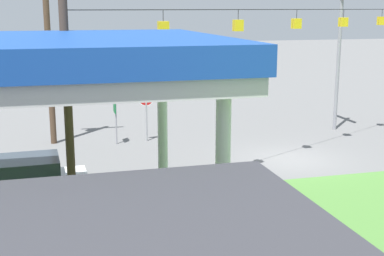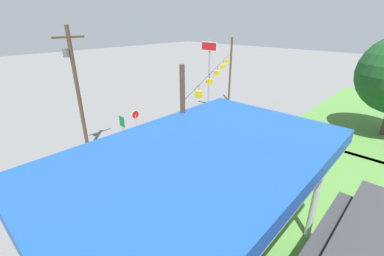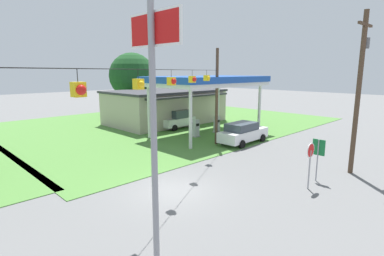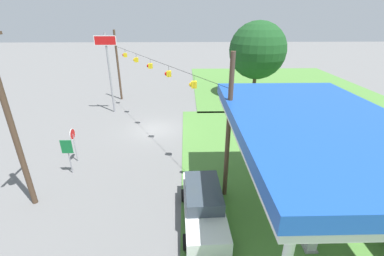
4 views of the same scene
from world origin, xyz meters
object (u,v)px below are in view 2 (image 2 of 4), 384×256
object	(u,v)px
gas_station_canopy	(201,163)
fuel_pump_near	(221,233)
utility_pole_main	(76,86)
car_at_pumps_front	(140,199)
stop_sign_overhead	(209,63)
route_sign	(122,124)
stop_sign_roadside	(136,118)

from	to	relation	value
gas_station_canopy	fuel_pump_near	distance (m)	4.61
utility_pole_main	fuel_pump_near	bearing A→B (deg)	88.63
fuel_pump_near	utility_pole_main	size ratio (longest dim) A/B	0.18
car_at_pumps_front	gas_station_canopy	bearing A→B (deg)	83.61
stop_sign_overhead	utility_pole_main	size ratio (longest dim) A/B	0.84
fuel_pump_near	utility_pole_main	distance (m)	14.44
stop_sign_overhead	fuel_pump_near	bearing A→B (deg)	41.38
stop_sign_overhead	utility_pole_main	world-z (taller)	utility_pole_main
gas_station_canopy	car_at_pumps_front	size ratio (longest dim) A/B	2.15
gas_station_canopy	car_at_pumps_front	world-z (taller)	gas_station_canopy
gas_station_canopy	utility_pole_main	world-z (taller)	utility_pole_main
route_sign	car_at_pumps_front	bearing A→B (deg)	62.26
fuel_pump_near	gas_station_canopy	bearing A→B (deg)	0.06
stop_sign_overhead	route_sign	bearing A→B (deg)	0.74
stop_sign_roadside	stop_sign_overhead	size ratio (longest dim) A/B	0.31
gas_station_canopy	stop_sign_overhead	xyz separation A→B (m)	(-16.19, -12.96, 0.32)
fuel_pump_near	stop_sign_overhead	distance (m)	20.15
fuel_pump_near	stop_sign_roadside	bearing A→B (deg)	-109.91
gas_station_canopy	stop_sign_roadside	size ratio (longest dim) A/B	4.45
stop_sign_roadside	fuel_pump_near	bearing A→B (deg)	-109.91
stop_sign_overhead	route_sign	world-z (taller)	stop_sign_overhead
gas_station_canopy	utility_pole_main	xyz separation A→B (m)	(-1.81, -13.71, 0.17)
fuel_pump_near	stop_sign_roadside	size ratio (longest dim) A/B	0.67
stop_sign_roadside	route_sign	size ratio (longest dim) A/B	1.04
gas_station_canopy	fuel_pump_near	xyz separation A→B (m)	(-1.49, -0.00, -4.36)
route_sign	utility_pole_main	world-z (taller)	utility_pole_main
route_sign	stop_sign_roadside	bearing A→B (deg)	-171.89
car_at_pumps_front	utility_pole_main	distance (m)	10.25
fuel_pump_near	stop_sign_overhead	xyz separation A→B (m)	(-14.71, -12.96, 4.68)
gas_station_canopy	route_sign	distance (m)	14.07
route_sign	fuel_pump_near	bearing A→B (deg)	75.96
fuel_pump_near	stop_sign_roadside	xyz separation A→B (m)	(-4.72, -13.03, 1.01)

